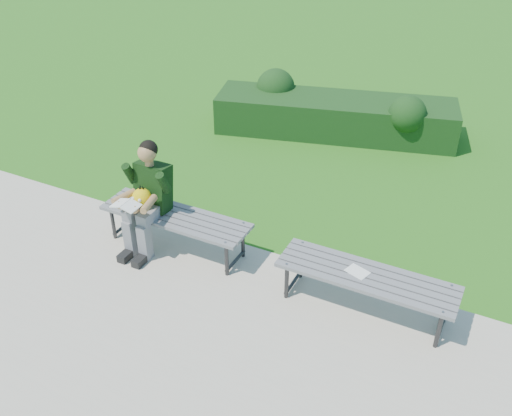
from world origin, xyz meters
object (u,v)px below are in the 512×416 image
bench_right (366,279)px  seated_boy (147,194)px  bench_left (175,219)px  paper_sheet (357,272)px  hedge (333,113)px

bench_right → seated_boy: 2.62m
bench_left → seated_boy: (-0.30, -0.09, 0.30)m
seated_boy → paper_sheet: 2.51m
hedge → seated_boy: size_ratio=3.02×
seated_boy → paper_sheet: seated_boy is taller
bench_left → bench_right: (2.30, -0.04, 0.00)m
hedge → bench_left: size_ratio=2.21×
hedge → seated_boy: seated_boy is taller
bench_left → paper_sheet: (2.20, -0.04, 0.06)m
bench_left → paper_sheet: size_ratio=6.95×
hedge → bench_right: 4.31m
seated_boy → bench_left: bearing=17.1°
bench_right → paper_sheet: size_ratio=6.95×
hedge → paper_sheet: hedge is taller
hedge → seated_boy: bearing=-101.5°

